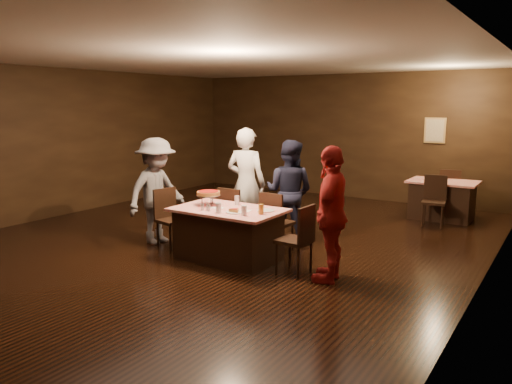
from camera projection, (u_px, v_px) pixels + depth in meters
room at (221, 113)px, 8.02m from camera, size 10.00×10.04×3.02m
main_table at (228, 234)px, 7.35m from camera, size 1.60×1.00×0.77m
back_table at (442, 200)px, 9.97m from camera, size 1.30×0.90×0.77m
chair_far_left at (235, 216)px, 8.17m from camera, size 0.43×0.43×0.95m
chair_far_right at (278, 222)px, 7.74m from camera, size 0.44×0.44×0.95m
chair_end_left at (172, 219)px, 7.92m from camera, size 0.50×0.50×0.95m
chair_end_right at (294, 239)px, 6.75m from camera, size 0.44×0.44×0.95m
chair_back_near at (434, 201)px, 9.38m from camera, size 0.48×0.48×0.95m
chair_back_far at (449, 191)px, 10.46m from camera, size 0.50×0.50×0.95m
diner_white_jacket at (246, 184)px, 8.42m from camera, size 0.75×0.55×1.89m
diner_navy_hoodie at (289, 192)px, 8.20m from camera, size 0.90×0.74×1.71m
diner_grey_knit at (157, 191)px, 8.16m from camera, size 0.74×1.18×1.74m
diner_red_shirt at (331, 214)px, 6.39m from camera, size 0.62×1.10×1.77m
pizza_stand at (208, 193)px, 7.51m from camera, size 0.38×0.38×0.22m
plate_with_slice at (235, 211)px, 7.00m from camera, size 0.25×0.25×0.06m
plate_empty at (266, 211)px, 7.11m from camera, size 0.25×0.25×0.01m
glass_front_left at (218, 208)px, 6.99m from camera, size 0.08×0.08×0.14m
glass_front_right at (244, 210)px, 6.82m from camera, size 0.08×0.08×0.14m
glass_amber at (261, 209)px, 6.91m from camera, size 0.08×0.08×0.14m
glass_back at (237, 200)px, 7.54m from camera, size 0.08×0.08×0.14m
condiments at (206, 207)px, 7.13m from camera, size 0.17×0.10×0.09m
napkin_center at (245, 211)px, 7.12m from camera, size 0.19×0.19×0.01m
napkin_left at (218, 208)px, 7.32m from camera, size 0.21×0.21×0.01m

